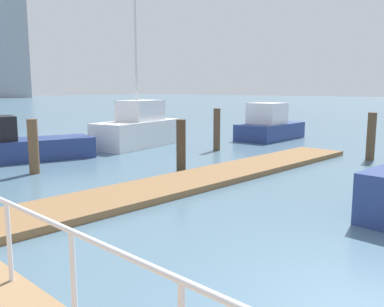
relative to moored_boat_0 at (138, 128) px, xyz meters
name	(u,v)px	position (x,y,z in m)	size (l,w,h in m)	color
floating_dock	(206,177)	(-3.58, -7.76, -0.82)	(15.72, 2.00, 0.18)	olive
dock_piling_0	(371,137)	(3.83, -10.07, 0.05)	(0.34, 0.34, 1.93)	brown
dock_piling_1	(217,130)	(1.57, -3.85, 0.07)	(0.32, 0.32, 1.97)	brown
dock_piling_2	(181,146)	(-3.13, -6.21, 0.00)	(0.33, 0.33, 1.82)	#473826
dock_piling_3	(33,147)	(-6.81, -2.82, 0.02)	(0.34, 0.34, 1.86)	brown
moored_boat_0	(138,128)	(0.00, 0.00, 0.00)	(5.31, 3.00, 7.42)	white
moored_boat_1	(269,126)	(6.91, -3.24, -0.15)	(4.53, 2.38, 2.08)	navy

